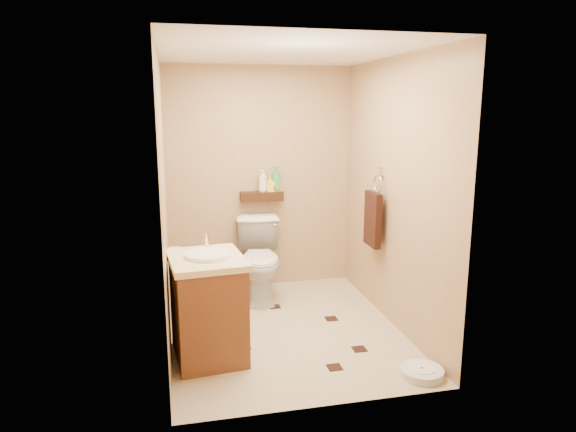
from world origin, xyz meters
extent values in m
plane|color=#C7BC92|center=(0.00, 0.00, 0.00)|extent=(2.50, 2.50, 0.00)
cube|color=tan|center=(0.00, 1.25, 1.20)|extent=(2.00, 0.04, 2.40)
cube|color=tan|center=(0.00, -1.25, 1.20)|extent=(2.00, 0.04, 2.40)
cube|color=tan|center=(-1.00, 0.00, 1.20)|extent=(0.04, 2.50, 2.40)
cube|color=tan|center=(1.00, 0.00, 1.20)|extent=(0.04, 2.50, 2.40)
cube|color=silver|center=(0.00, 0.00, 2.40)|extent=(2.00, 2.50, 0.02)
cube|color=#3D2110|center=(0.00, 1.17, 1.02)|extent=(0.46, 0.14, 0.10)
cube|color=black|center=(-0.41, -0.28, 0.00)|extent=(0.11, 0.11, 0.01)
cube|color=black|center=(0.48, 0.13, 0.00)|extent=(0.11, 0.11, 0.01)
cube|color=black|center=(0.22, -0.77, 0.00)|extent=(0.11, 0.11, 0.01)
cube|color=black|center=(-0.47, 0.50, 0.00)|extent=(0.11, 0.11, 0.01)
cube|color=black|center=(0.52, -0.52, 0.00)|extent=(0.11, 0.11, 0.01)
cube|color=black|center=(0.01, 0.54, 0.00)|extent=(0.11, 0.11, 0.01)
imported|color=white|center=(-0.08, 0.83, 0.41)|extent=(0.53, 0.84, 0.82)
cube|color=brown|center=(-0.70, -0.36, 0.39)|extent=(0.58, 0.69, 0.78)
cube|color=beige|center=(-0.70, -0.36, 0.80)|extent=(0.63, 0.74, 0.05)
cylinder|color=white|center=(-0.68, -0.36, 0.83)|extent=(0.36, 0.36, 0.05)
cylinder|color=silver|center=(-0.68, -0.14, 0.90)|extent=(0.03, 0.03, 0.12)
cylinder|color=silver|center=(0.82, -1.03, 0.03)|extent=(0.33, 0.33, 0.06)
cylinder|color=white|center=(0.82, -1.03, 0.06)|extent=(0.19, 0.19, 0.01)
cylinder|color=#186357|center=(-0.82, 1.07, 0.06)|extent=(0.11, 0.11, 0.13)
cylinder|color=silver|center=(-0.82, 1.07, 0.29)|extent=(0.02, 0.02, 0.35)
sphere|color=silver|center=(-0.82, 1.07, 0.46)|extent=(0.08, 0.08, 0.08)
cube|color=silver|center=(0.98, 0.25, 1.38)|extent=(0.03, 0.06, 0.08)
torus|color=silver|center=(0.95, 0.25, 1.26)|extent=(0.02, 0.19, 0.19)
cube|color=black|center=(0.91, 0.25, 0.92)|extent=(0.06, 0.30, 0.52)
cylinder|color=silver|center=(-0.94, 0.65, 0.60)|extent=(0.11, 0.11, 0.11)
cylinder|color=silver|center=(-0.98, 0.65, 0.66)|extent=(0.04, 0.02, 0.02)
imported|color=white|center=(0.01, 1.17, 1.19)|extent=(0.10, 0.10, 0.24)
imported|color=yellow|center=(0.09, 1.17, 1.16)|extent=(0.08, 0.08, 0.18)
imported|color=red|center=(0.16, 1.17, 1.14)|extent=(0.14, 0.14, 0.13)
imported|color=green|center=(0.16, 1.17, 1.21)|extent=(0.14, 0.14, 0.27)
imported|color=#CB7843|center=(0.18, 1.17, 1.15)|extent=(0.09, 0.09, 0.16)
camera|label=1|loc=(-0.91, -4.22, 1.96)|focal=32.00mm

